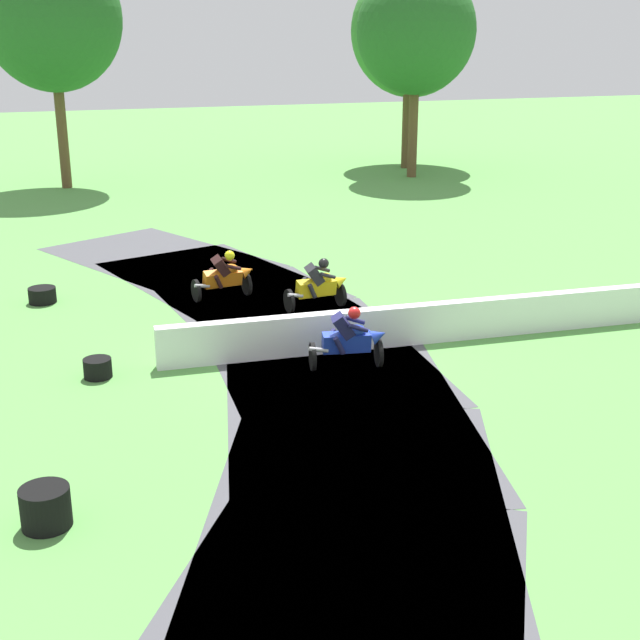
{
  "coord_description": "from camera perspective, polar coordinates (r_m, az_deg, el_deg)",
  "views": [
    {
      "loc": [
        -5.4,
        -17.28,
        6.85
      ],
      "look_at": [
        -0.03,
        -0.43,
        0.9
      ],
      "focal_mm": 49.6,
      "sensor_mm": 36.0,
      "label": 1
    }
  ],
  "objects": [
    {
      "name": "ground_plane",
      "position": [
        19.35,
        -0.3,
        -2.13
      ],
      "size": [
        120.0,
        120.0,
        0.0
      ],
      "primitive_type": "plane",
      "color": "#569947"
    },
    {
      "name": "track_asphalt",
      "position": [
        19.11,
        -3.45,
        -2.43
      ],
      "size": [
        8.99,
        27.14,
        0.01
      ],
      "color": "#47474C",
      "rests_on": "ground"
    },
    {
      "name": "safety_barrier",
      "position": [
        20.93,
        12.5,
        0.33
      ],
      "size": [
        16.51,
        0.86,
        0.9
      ],
      "primitive_type": "cube",
      "rotation": [
        0.0,
        0.0,
        -1.6
      ],
      "color": "white",
      "rests_on": "ground"
    },
    {
      "name": "motorcycle_lead_blue",
      "position": [
        18.26,
        1.95,
        -1.24
      ],
      "size": [
        1.71,
        0.9,
        1.42
      ],
      "color": "black",
      "rests_on": "ground"
    },
    {
      "name": "motorcycle_chase_yellow",
      "position": [
        22.07,
        -0.05,
        2.28
      ],
      "size": [
        1.68,
        0.86,
        1.43
      ],
      "color": "black",
      "rests_on": "ground"
    },
    {
      "name": "motorcycle_trailing_orange",
      "position": [
        23.09,
        -6.11,
        2.87
      ],
      "size": [
        1.69,
        0.96,
        1.43
      ],
      "color": "black",
      "rests_on": "ground"
    },
    {
      "name": "tire_stack_near",
      "position": [
        13.46,
        -17.29,
        -11.47
      ],
      "size": [
        0.72,
        0.72,
        0.6
      ],
      "color": "black",
      "rests_on": "ground"
    },
    {
      "name": "tire_stack_mid_a",
      "position": [
        18.54,
        -14.15,
        -3.02
      ],
      "size": [
        0.57,
        0.57,
        0.4
      ],
      "color": "black",
      "rests_on": "ground"
    },
    {
      "name": "tire_stack_mid_b",
      "position": [
        23.87,
        -17.48,
        1.54
      ],
      "size": [
        0.7,
        0.7,
        0.4
      ],
      "color": "black",
      "rests_on": "ground"
    },
    {
      "name": "traffic_cone",
      "position": [
        21.8,
        13.13,
        0.39
      ],
      "size": [
        0.28,
        0.28,
        0.44
      ],
      "primitive_type": "cone",
      "color": "orange",
      "rests_on": "ground"
    },
    {
      "name": "tree_far_left",
      "position": [
        41.76,
        6.22,
        18.05
      ],
      "size": [
        5.35,
        5.35,
        9.36
      ],
      "color": "brown",
      "rests_on": "ground"
    },
    {
      "name": "tree_far_right",
      "position": [
        40.23,
        -16.92,
        18.14
      ],
      "size": [
        5.76,
        5.76,
        10.1
      ],
      "color": "brown",
      "rests_on": "ground"
    },
    {
      "name": "tree_mid_rise",
      "position": [
        45.35,
        6.01,
        18.06
      ],
      "size": [
        6.02,
        6.02,
        9.68
      ],
      "color": "brown",
      "rests_on": "ground"
    },
    {
      "name": "tree_behind_barrier",
      "position": [
        44.5,
        5.78,
        17.79
      ],
      "size": [
        4.78,
        4.78,
        8.82
      ],
      "color": "brown",
      "rests_on": "ground"
    }
  ]
}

